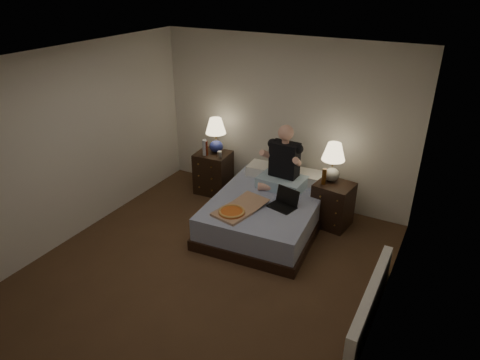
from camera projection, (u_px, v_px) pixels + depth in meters
The scene contains 19 objects.
floor at pixel (205, 271), 5.21m from camera, with size 4.00×4.50×0.00m, color brown.
ceiling at pixel (195, 62), 4.10m from camera, with size 4.00×4.50×0.00m, color white.
wall_back at pixel (283, 121), 6.42m from camera, with size 4.00×2.50×0.00m, color silver.
wall_front at pixel (16, 308), 2.89m from camera, with size 4.00×2.50×0.00m, color silver.
wall_left at pixel (71, 146), 5.52m from camera, with size 4.50×2.50×0.00m, color silver.
wall_right at pixel (389, 227), 3.79m from camera, with size 4.50×2.50×0.00m, color silver.
bed at pixel (266, 213), 6.01m from camera, with size 1.39×1.86×0.46m, color #5265A5.
nightstand_left at pixel (213, 172), 6.94m from camera, with size 0.52×0.47×0.68m, color black.
nightstand_right at pixel (333, 205), 6.03m from camera, with size 0.49×0.44×0.64m, color black.
lamp_left at pixel (216, 135), 6.72m from camera, with size 0.32×0.32×0.56m, color navy, non-canonical shape.
lamp_right at pixel (333, 162), 5.87m from camera, with size 0.32×0.32×0.56m, color gray, non-canonical shape.
water_bottle at pixel (205, 148), 6.67m from camera, with size 0.07×0.07×0.25m, color silver.
soda_can at pixel (220, 154), 6.62m from camera, with size 0.07×0.07×0.10m, color #ADAEA9.
beer_bottle_left at pixel (206, 148), 6.68m from camera, with size 0.06×0.06×0.23m, color #581C0C.
beer_bottle_right at pixel (324, 177), 5.85m from camera, with size 0.06×0.06×0.23m, color #512C0B.
person at pixel (283, 158), 6.00m from camera, with size 0.66×0.52×0.93m, color black, non-canonical shape.
laptop at pixel (282, 200), 5.62m from camera, with size 0.34×0.28×0.24m, color black, non-canonical shape.
pizza_box at pixel (232, 212), 5.48m from camera, with size 0.40×0.76×0.08m, color tan, non-canonical shape.
radiator at pixel (370, 301), 4.45m from camera, with size 0.10×1.60×0.40m, color white.
Camera 1 is at (2.39, -3.46, 3.30)m, focal length 32.00 mm.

